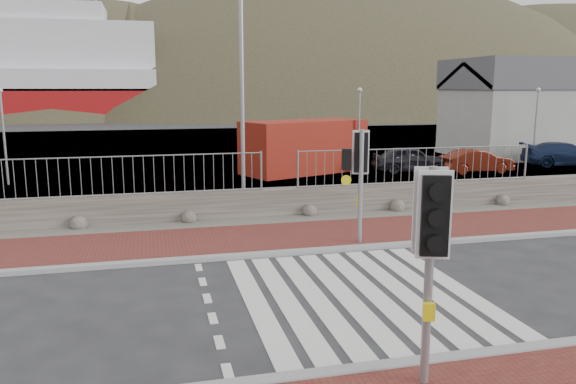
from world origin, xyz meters
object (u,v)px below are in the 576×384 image
object	(u,v)px
traffic_signal_far	(360,162)
streetlight	(246,75)
traffic_signal_near	(431,231)
car_c	(564,154)
shipping_container	(304,146)
car_b	(477,161)
car_a	(411,159)

from	to	relation	value
traffic_signal_far	streetlight	bearing A→B (deg)	-52.35
traffic_signal_near	car_c	xyz separation A→B (m)	(17.77, 18.75, -1.61)
shipping_container	car_c	size ratio (longest dim) A/B	1.40
streetlight	car_b	bearing A→B (deg)	37.51
traffic_signal_near	car_b	xyz separation A→B (m)	(11.90, 17.71, -1.66)
traffic_signal_near	traffic_signal_far	xyz separation A→B (m)	(1.67, 6.99, -0.03)
traffic_signal_far	car_b	bearing A→B (deg)	-120.92
traffic_signal_near	traffic_signal_far	bearing A→B (deg)	93.74
shipping_container	car_b	size ratio (longest dim) A/B	1.74
traffic_signal_near	car_b	size ratio (longest dim) A/B	0.89
car_a	car_b	bearing A→B (deg)	-98.45
streetlight	shipping_container	xyz separation A→B (m)	(4.23, 8.33, -3.25)
shipping_container	car_b	world-z (taller)	shipping_container
car_a	car_b	xyz separation A→B (m)	(3.03, -0.97, -0.07)
traffic_signal_far	shipping_container	size ratio (longest dim) A/B	0.50
traffic_signal_near	car_a	bearing A→B (deg)	81.78
traffic_signal_near	car_a	distance (m)	20.74
traffic_signal_far	shipping_container	distance (m)	13.17
streetlight	shipping_container	size ratio (longest dim) A/B	1.32
traffic_signal_far	streetlight	xyz separation A→B (m)	(-2.16, 4.64, 2.31)
traffic_signal_far	car_c	xyz separation A→B (m)	(16.10, 11.76, -1.58)
shipping_container	car_b	bearing A→B (deg)	-37.40
streetlight	car_b	distance (m)	14.35
traffic_signal_near	car_c	bearing A→B (deg)	63.71
traffic_signal_near	car_b	world-z (taller)	traffic_signal_near
traffic_signal_far	car_b	world-z (taller)	traffic_signal_far
streetlight	car_c	world-z (taller)	streetlight
car_a	car_c	distance (m)	8.90
traffic_signal_near	shipping_container	xyz separation A→B (m)	(3.74, 19.96, -0.97)
traffic_signal_near	car_b	bearing A→B (deg)	73.28
car_a	car_b	size ratio (longest dim) A/B	1.08
traffic_signal_near	streetlight	world-z (taller)	streetlight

